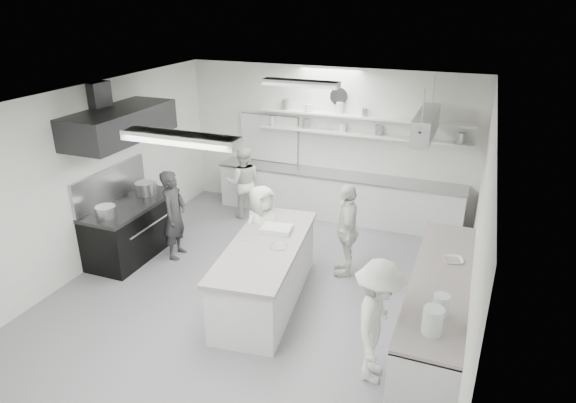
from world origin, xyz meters
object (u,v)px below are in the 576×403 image
(stove, at_px, (134,230))
(cook_back, at_px, (243,182))
(back_counter, at_px, (336,196))
(prep_island, at_px, (266,274))
(right_counter, at_px, (437,311))
(cook_stove, at_px, (174,215))

(stove, relative_size, cook_back, 1.21)
(stove, relative_size, back_counter, 0.36)
(cook_back, bearing_deg, prep_island, 96.40)
(stove, height_order, back_counter, back_counter)
(stove, relative_size, prep_island, 0.73)
(back_counter, relative_size, prep_island, 2.03)
(back_counter, height_order, cook_back, cook_back)
(prep_island, bearing_deg, right_counter, -8.35)
(stove, relative_size, cook_stove, 1.14)
(stove, bearing_deg, cook_stove, 13.85)
(cook_stove, height_order, cook_back, cook_stove)
(back_counter, xyz_separation_m, right_counter, (2.35, -3.40, 0.01))
(stove, xyz_separation_m, right_counter, (5.25, -0.60, 0.02))
(back_counter, relative_size, right_counter, 1.52)
(stove, xyz_separation_m, cook_stove, (0.75, 0.19, 0.34))
(back_counter, relative_size, cook_stove, 3.16)
(right_counter, bearing_deg, stove, 173.48)
(stove, bearing_deg, back_counter, 43.99)
(back_counter, bearing_deg, right_counter, -55.35)
(right_counter, height_order, cook_stove, cook_stove)
(right_counter, height_order, cook_back, cook_back)
(right_counter, relative_size, prep_island, 1.34)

